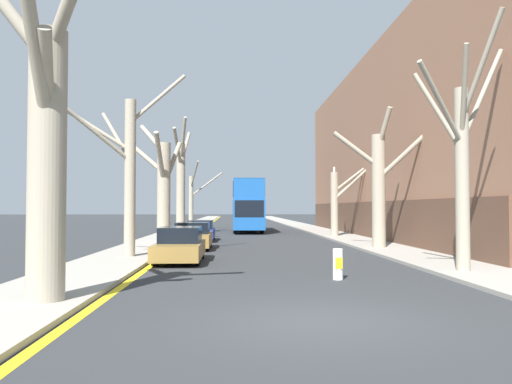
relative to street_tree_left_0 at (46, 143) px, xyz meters
The scene contains 18 objects.
ground_plane 6.74m from the street_tree_left_0, 15.65° to the right, with size 300.00×300.00×0.00m, color #2B2D30.
sidewalk_left 48.56m from the street_tree_left_0, 90.69° to the left, with size 2.88×120.00×0.12m, color gray.
sidewalk_right 49.95m from the street_tree_left_0, 76.41° to the left, with size 2.88×120.00×0.12m, color gray.
building_facade_right 30.60m from the street_tree_left_0, 53.44° to the left, with size 10.08×39.25×12.73m.
kerb_line_stripe 48.58m from the street_tree_left_0, 88.78° to the left, with size 0.24×120.00×0.01m, color yellow.
street_tree_left_0 is the anchor object (origin of this frame).
street_tree_left_1 9.89m from the street_tree_left_0, 91.98° to the left, with size 5.16×3.78×8.13m.
street_tree_left_2 19.26m from the street_tree_left_0, 90.67° to the left, with size 3.35×4.24×7.36m.
street_tree_left_3 28.73m from the street_tree_left_0, 90.23° to the left, with size 1.06×4.29×9.00m.
street_tree_left_4 37.72m from the street_tree_left_0, 89.90° to the left, with size 3.26×4.16×6.47m.
street_tree_right_0 12.14m from the street_tree_left_0, 22.29° to the left, with size 3.83×2.57×7.88m.
street_tree_right_1 18.14m from the street_tree_left_0, 51.10° to the left, with size 4.47×1.85×7.09m.
street_tree_right_2 26.80m from the street_tree_left_0, 64.73° to the left, with size 2.93×2.66×5.36m.
double_decker_bus 33.20m from the street_tree_left_0, 80.88° to the left, with size 2.54×10.23×4.43m.
parked_car_0 9.42m from the street_tree_left_0, 77.55° to the left, with size 1.74×4.37×1.35m.
parked_car_1 15.22m from the street_tree_left_0, 82.55° to the left, with size 1.86×4.11×1.35m.
parked_car_2 21.34m from the street_tree_left_0, 84.74° to the left, with size 1.72×4.09×1.30m.
traffic_bollard 8.52m from the street_tree_left_0, 27.67° to the left, with size 0.29×0.30×0.90m.
Camera 1 is at (-1.58, -9.22, 2.10)m, focal length 35.00 mm.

